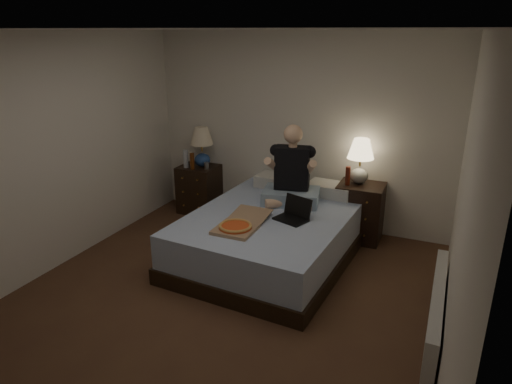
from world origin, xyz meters
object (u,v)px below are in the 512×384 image
at_px(nightstand_right, 360,212).
at_px(pizza_box, 235,227).
at_px(beer_bottle_left, 192,161).
at_px(soda_can, 206,166).
at_px(lamp_left, 202,147).
at_px(lamp_right, 360,161).
at_px(nightstand_left, 199,189).
at_px(bed, 271,236).
at_px(person, 292,165).
at_px(laptop, 291,210).
at_px(radiator, 436,309).
at_px(water_bottle, 186,159).
at_px(beer_bottle_right, 348,176).

height_order(nightstand_right, pizza_box, nightstand_right).
bearing_deg(beer_bottle_left, soda_can, 24.20).
distance_m(lamp_left, lamp_right, 2.20).
bearing_deg(lamp_left, nightstand_left, -160.37).
xyz_separation_m(bed, nightstand_right, (0.81, 0.94, 0.08)).
bearing_deg(beer_bottle_left, person, -12.83).
xyz_separation_m(laptop, radiator, (1.55, -0.57, -0.47)).
bearing_deg(water_bottle, nightstand_left, 43.98).
relative_size(lamp_right, laptop, 1.65).
height_order(lamp_right, beer_bottle_right, lamp_right).
bearing_deg(lamp_right, person, -141.01).
relative_size(nightstand_right, pizza_box, 0.94).
distance_m(lamp_left, pizza_box, 2.02).
bearing_deg(beer_bottle_right, pizza_box, -119.57).
height_order(nightstand_right, soda_can, soda_can).
relative_size(beer_bottle_left, person, 0.25).
bearing_deg(lamp_right, nightstand_right, -30.08).
xyz_separation_m(lamp_left, beer_bottle_right, (2.08, -0.10, -0.13)).
relative_size(nightstand_left, person, 0.73).
bearing_deg(radiator, soda_can, 154.14).
distance_m(lamp_right, soda_can, 2.10).
height_order(nightstand_right, radiator, nightstand_right).
relative_size(water_bottle, person, 0.27).
bearing_deg(soda_can, person, -17.41).
relative_size(soda_can, beer_bottle_left, 0.43).
distance_m(nightstand_left, beer_bottle_left, 0.48).
distance_m(water_bottle, person, 1.76).
distance_m(nightstand_left, beer_bottle_right, 2.20).
bearing_deg(bed, laptop, -16.43).
height_order(nightstand_right, person, person).
bearing_deg(beer_bottle_left, nightstand_left, 89.64).
xyz_separation_m(nightstand_right, pizza_box, (-0.98, -1.52, 0.23)).
height_order(soda_can, beer_bottle_right, beer_bottle_right).
xyz_separation_m(water_bottle, person, (1.70, -0.39, 0.21)).
xyz_separation_m(lamp_left, water_bottle, (-0.18, -0.14, -0.16)).
height_order(bed, pizza_box, pizza_box).
distance_m(bed, nightstand_right, 1.24).
height_order(beer_bottle_left, person, person).
bearing_deg(water_bottle, bed, -26.52).
bearing_deg(laptop, beer_bottle_right, 87.10).
bearing_deg(nightstand_left, beer_bottle_left, -90.46).
bearing_deg(person, nightstand_left, 150.30).
bearing_deg(pizza_box, person, 75.78).
relative_size(bed, nightstand_left, 3.25).
distance_m(lamp_right, pizza_box, 1.85).
distance_m(lamp_right, radiator, 2.10).
distance_m(water_bottle, radiator, 3.79).
bearing_deg(lamp_left, radiator, -26.41).
bearing_deg(water_bottle, beer_bottle_right, 1.12).
distance_m(soda_can, laptop, 1.85).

